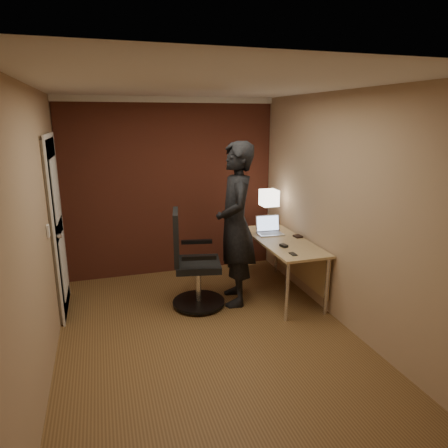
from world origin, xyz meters
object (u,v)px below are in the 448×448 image
Objects in this scene: wallet at (298,236)px; person at (236,225)px; desk at (287,249)px; phone at (293,254)px; desk_lamp at (269,198)px; laptop at (269,229)px; mouse at (284,246)px; office_chair at (192,266)px.

person is at bearing -175.05° from wallet.
phone is at bearing -109.89° from desk.
phone is 0.70m from wallet.
desk_lamp is 0.71m from wallet.
desk_lamp is 0.46m from laptop.
mouse is at bearing 76.76° from person.
office_chair is at bearing 153.77° from mouse.
mouse is at bearing -138.12° from wallet.
desk_lamp reaches higher than wallet.
desk_lamp is (-0.01, 0.59, 0.55)m from desk.
person is at bearing -149.09° from laptop.
laptop is 0.88m from phone.
office_chair reaches higher than mouse.
person reaches higher than wallet.
phone is (-0.02, -0.28, -0.01)m from mouse.
laptop is 3.46× the size of mouse.
mouse is 0.05× the size of person.
desk_lamp is at bearing 68.61° from laptop.
wallet is (0.28, -0.28, -0.05)m from laptop.
phone is at bearing 55.65° from person.
laptop is at bearing -111.39° from desk_lamp.
office_chair is at bearing -179.18° from desk.
laptop is at bearing 70.72° from mouse.
mouse is 0.47m from wallet.
phone is 0.06× the size of person.
person is (-0.53, 0.24, 0.24)m from mouse.
phone is 0.10× the size of office_chair.
person reaches higher than mouse.
person reaches higher than desk_lamp.
desk is 13.64× the size of wallet.
desk_lamp is at bearing 142.82° from person.
office_chair is at bearing 153.12° from phone.
person is at bearing -138.19° from desk_lamp.
desk is 4.34× the size of laptop.
mouse is at bearing 86.26° from phone.
wallet is 0.09× the size of office_chair.
mouse reaches higher than desk.
desk_lamp is 1.52m from office_chair.
desk_lamp is at bearing 65.80° from mouse.
office_chair is (-1.25, -0.02, -0.09)m from desk.
desk is 0.39m from laptop.
person is (-0.70, -0.62, -0.16)m from desk_lamp.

